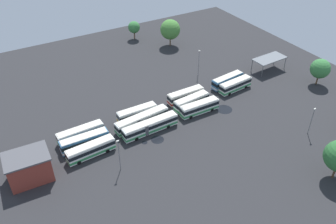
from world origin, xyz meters
The scene contains 25 objects.
ground_plane centered at (0.00, 0.00, 0.00)m, with size 124.37×124.37×0.00m, color #28282B.
bus_row0_slot0 centered at (-23.26, -4.48, 1.78)m, with size 11.47×3.17×3.36m.
bus_row0_slot1 centered at (-23.46, -0.89, 1.78)m, with size 11.55×2.71×3.36m.
bus_row0_slot2 centered at (-23.33, 2.31, 1.78)m, with size 11.41×2.78×3.36m.
bus_row1_slot0 centered at (-7.52, -3.70, 1.78)m, with size 14.78×2.96×3.36m.
bus_row1_slot1 centered at (-8.11, -0.37, 1.78)m, with size 14.88×3.86×3.36m.
bus_row1_slot2 centered at (-7.82, 2.90, 1.78)m, with size 10.69×2.61×3.36m.
bus_row2_slot0 centered at (7.70, -3.13, 1.78)m, with size 11.09×2.69×3.36m.
bus_row2_slot1 centered at (7.41, 0.25, 1.78)m, with size 10.74×3.41×3.36m.
bus_row2_slot2 centered at (7.71, 3.65, 1.78)m, with size 10.79×2.60×3.36m.
bus_row3_slot1 centered at (23.32, 0.96, 1.78)m, with size 10.83×3.37×3.36m.
bus_row3_slot2 centered at (22.93, 4.17, 1.78)m, with size 11.01×3.66×3.36m.
depot_building centered at (-36.78, -4.66, 3.21)m, with size 9.48×7.30×6.37m.
maintenance_shelter centered at (40.34, 5.17, 4.11)m, with size 11.00×5.64×4.33m.
lamp_post_mid_lot centered at (19.14, 14.07, 4.63)m, with size 0.56×0.28×8.42m.
lamp_post_near_entrance centered at (-19.33, -11.96, 4.56)m, with size 0.56×0.28×8.29m.
lamp_post_by_building centered at (26.04, -24.16, 4.24)m, with size 0.56×0.28×7.66m.
tree_west_edge centered at (46.91, -8.80, 5.30)m, with size 5.85×5.85×8.24m.
tree_northwest centered at (22.50, 37.09, 6.21)m, with size 7.14×7.14×9.78m.
tree_northeast centered at (13.84, 49.01, 4.64)m, with size 4.43×4.43×6.88m.
puddle_centre_drain centered at (14.55, -5.32, 0.00)m, with size 4.37×4.37×0.01m, color black.
puddle_between_rows centered at (-10.64, -6.60, 0.00)m, with size 1.42×1.42×0.01m, color black.
puddle_near_shelter centered at (-1.31, 4.04, 0.00)m, with size 3.67×3.67×0.01m, color black.
puddle_back_corner centered at (-11.05, 5.29, 0.00)m, with size 3.10×3.10×0.01m, color black.
puddle_front_lane centered at (-7.42, -7.24, 0.00)m, with size 3.20×3.20×0.01m, color black.
Camera 1 is at (-38.46, -65.22, 55.69)m, focal length 37.64 mm.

